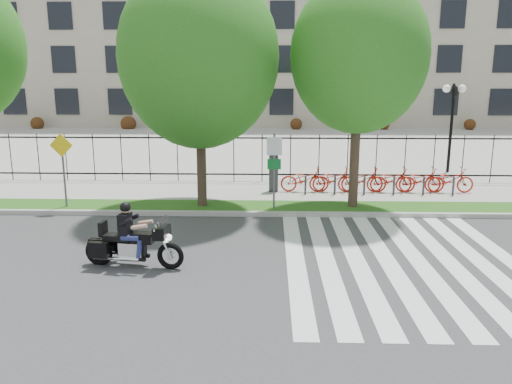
{
  "coord_description": "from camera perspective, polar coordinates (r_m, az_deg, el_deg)",
  "views": [
    {
      "loc": [
        1.58,
        -11.68,
        4.3
      ],
      "look_at": [
        1.13,
        3.0,
        1.05
      ],
      "focal_mm": 35.0,
      "sensor_mm": 36.0,
      "label": 1
    }
  ],
  "objects": [
    {
      "name": "iron_fence",
      "position": [
        21.18,
        -2.56,
        3.91
      ],
      "size": [
        30.0,
        0.06,
        2.0
      ],
      "primitive_type": null,
      "color": "black",
      "rests_on": "sidewalk"
    },
    {
      "name": "sign_pole_regulatory",
      "position": [
        16.46,
        2.09,
        3.52
      ],
      "size": [
        0.5,
        0.09,
        2.5
      ],
      "color": "#59595B",
      "rests_on": "grass_verge"
    },
    {
      "name": "lamp_post_right",
      "position": [
        25.16,
        21.59,
        9.12
      ],
      "size": [
        1.06,
        0.7,
        4.25
      ],
      "color": "black",
      "rests_on": "ground"
    },
    {
      "name": "office_building",
      "position": [
        56.9,
        0.16,
        18.2
      ],
      "size": [
        60.0,
        21.9,
        20.15
      ],
      "color": "gray",
      "rests_on": "ground"
    },
    {
      "name": "crosswalk_stripes",
      "position": [
        12.86,
        16.4,
        -7.57
      ],
      "size": [
        5.7,
        8.0,
        0.01
      ],
      "primitive_type": null,
      "color": "silver",
      "rests_on": "ground"
    },
    {
      "name": "plaza",
      "position": [
        36.96,
        -0.72,
        5.88
      ],
      "size": [
        80.0,
        34.0,
        0.1
      ],
      "primitive_type": "cube",
      "color": "#A3A098",
      "rests_on": "ground"
    },
    {
      "name": "sidewalk",
      "position": [
        19.66,
        -2.9,
        0.05
      ],
      "size": [
        60.0,
        3.5,
        0.15
      ],
      "primitive_type": "cube",
      "color": "#A3A098",
      "rests_on": "ground"
    },
    {
      "name": "grass_verge",
      "position": [
        17.23,
        -3.57,
        -1.75
      ],
      "size": [
        60.0,
        1.5,
        0.15
      ],
      "primitive_type": "cube",
      "color": "#204E13",
      "rests_on": "ground"
    },
    {
      "name": "motorcycle_rider",
      "position": [
        12.15,
        -13.91,
        -5.48
      ],
      "size": [
        2.45,
        0.86,
        1.9
      ],
      "color": "black",
      "rests_on": "ground"
    },
    {
      "name": "curb",
      "position": [
        16.41,
        -3.84,
        -2.47
      ],
      "size": [
        60.0,
        0.2,
        0.15
      ],
      "primitive_type": "cube",
      "color": "#9E9D95",
      "rests_on": "ground"
    },
    {
      "name": "sign_pole_warning",
      "position": [
        17.88,
        -21.23,
        3.4
      ],
      "size": [
        0.78,
        0.09,
        2.49
      ],
      "color": "#59595B",
      "rests_on": "grass_verge"
    },
    {
      "name": "street_tree_2",
      "position": [
        16.89,
        11.69,
        15.1
      ],
      "size": [
        4.41,
        4.41,
        7.55
      ],
      "color": "#33241B",
      "rests_on": "grass_verge"
    },
    {
      "name": "bike_share_station",
      "position": [
        19.64,
        13.4,
        1.39
      ],
      "size": [
        7.8,
        0.86,
        1.5
      ],
      "color": "#2D2D33",
      "rests_on": "sidewalk"
    },
    {
      "name": "ground",
      "position": [
        12.55,
        -5.64,
        -7.64
      ],
      "size": [
        120.0,
        120.0,
        0.0
      ],
      "primitive_type": "plane",
      "color": "#373639",
      "rests_on": "ground"
    },
    {
      "name": "street_tree_1",
      "position": [
        16.82,
        -6.55,
        15.12
      ],
      "size": [
        5.21,
        5.21,
        7.95
      ],
      "color": "#33241B",
      "rests_on": "grass_verge"
    }
  ]
}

